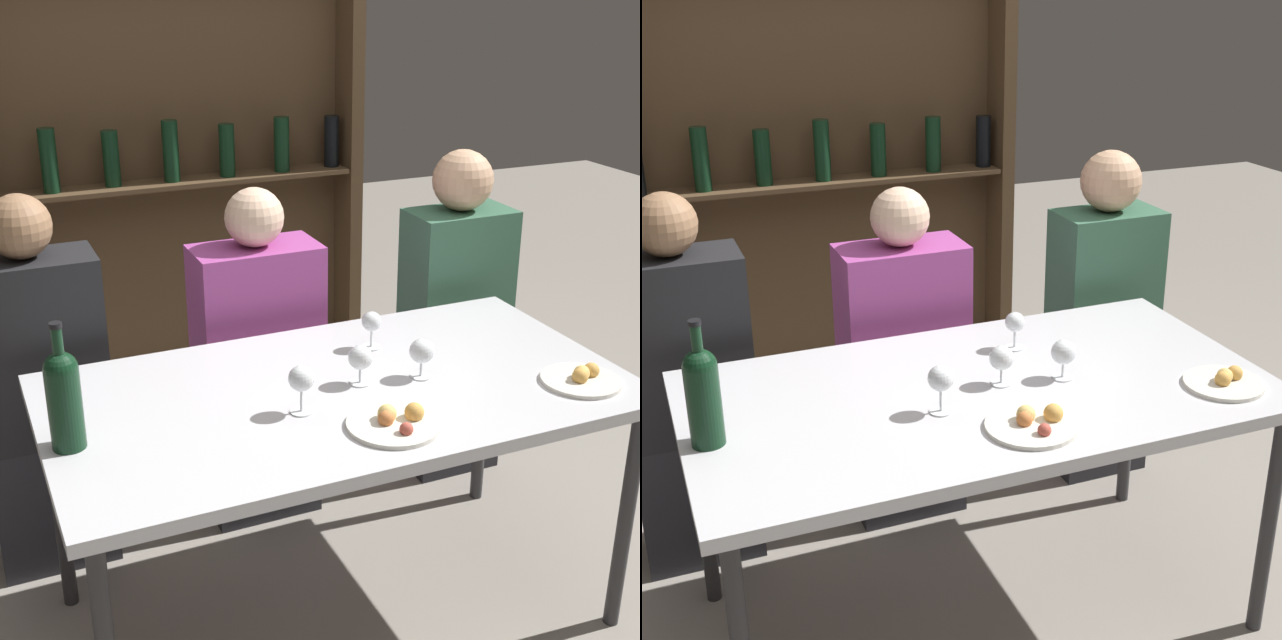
# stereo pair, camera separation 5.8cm
# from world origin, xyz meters

# --- Properties ---
(ground_plane) EXTENTS (10.00, 10.00, 0.00)m
(ground_plane) POSITION_xyz_m (0.00, 0.00, 0.00)
(ground_plane) COLOR gray
(dining_table) EXTENTS (1.58, 0.85, 0.75)m
(dining_table) POSITION_xyz_m (0.00, 0.00, 0.70)
(dining_table) COLOR silver
(dining_table) RESTS_ON ground_plane
(wine_rack_wall) EXTENTS (1.72, 0.21, 2.15)m
(wine_rack_wall) POSITION_xyz_m (-0.00, 1.75, 1.10)
(wine_rack_wall) COLOR #4C3823
(wine_rack_wall) RESTS_ON ground_plane
(wine_bottle) EXTENTS (0.08, 0.08, 0.32)m
(wine_bottle) POSITION_xyz_m (-0.72, -0.03, 0.89)
(wine_bottle) COLOR black
(wine_bottle) RESTS_ON dining_table
(wine_glass_0) EXTENTS (0.07, 0.07, 0.11)m
(wine_glass_0) POSITION_xyz_m (0.24, -0.03, 0.83)
(wine_glass_0) COLOR silver
(wine_glass_0) RESTS_ON dining_table
(wine_glass_1) EXTENTS (0.06, 0.06, 0.11)m
(wine_glass_1) POSITION_xyz_m (0.20, 0.21, 0.83)
(wine_glass_1) COLOR silver
(wine_glass_1) RESTS_ON dining_table
(wine_glass_2) EXTENTS (0.07, 0.07, 0.11)m
(wine_glass_2) POSITION_xyz_m (0.06, 0.00, 0.83)
(wine_glass_2) COLOR silver
(wine_glass_2) RESTS_ON dining_table
(wine_glass_3) EXTENTS (0.07, 0.07, 0.13)m
(wine_glass_3) POSITION_xyz_m (-0.15, -0.09, 0.85)
(wine_glass_3) COLOR silver
(wine_glass_3) RESTS_ON dining_table
(food_plate_0) EXTENTS (0.22, 0.22, 0.05)m
(food_plate_0) POSITION_xyz_m (0.62, -0.24, 0.77)
(food_plate_0) COLOR silver
(food_plate_0) RESTS_ON dining_table
(food_plate_1) EXTENTS (0.23, 0.23, 0.05)m
(food_plate_1) POSITION_xyz_m (0.04, -0.25, 0.77)
(food_plate_1) COLOR silver
(food_plate_1) RESTS_ON dining_table
(seated_person_left) EXTENTS (0.41, 0.22, 1.22)m
(seated_person_left) POSITION_xyz_m (-0.72, 0.62, 0.57)
(seated_person_left) COLOR #26262B
(seated_person_left) RESTS_ON ground_plane
(seated_person_center) EXTENTS (0.41, 0.22, 1.17)m
(seated_person_center) POSITION_xyz_m (-0.01, 0.62, 0.54)
(seated_person_center) COLOR #26262B
(seated_person_center) RESTS_ON ground_plane
(seated_person_right) EXTENTS (0.37, 0.22, 1.23)m
(seated_person_right) POSITION_xyz_m (0.76, 0.62, 0.59)
(seated_person_right) COLOR #26262B
(seated_person_right) RESTS_ON ground_plane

